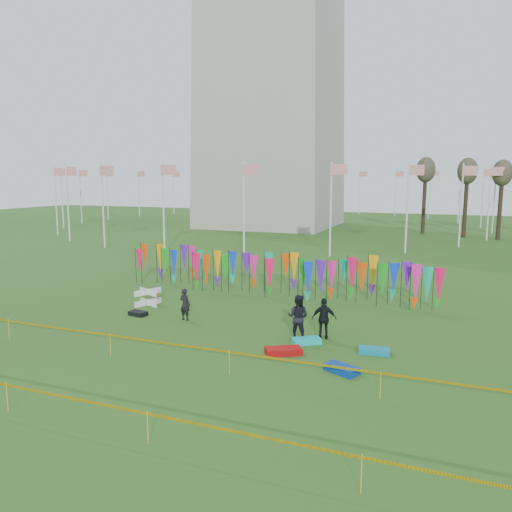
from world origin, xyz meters
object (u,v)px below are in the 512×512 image
at_px(person_left, 185,304).
at_px(kite_bag_black, 138,313).
at_px(person_mid, 298,317).
at_px(kite_bag_teal, 374,351).
at_px(person_right, 324,319).
at_px(kite_bag_blue, 342,369).
at_px(kite_bag_red, 283,351).
at_px(kite_bag_turquoise, 307,341).
at_px(box_kite, 148,297).

relative_size(person_left, kite_bag_black, 1.72).
distance_m(person_mid, kite_bag_teal, 3.39).
bearing_deg(person_right, kite_bag_blue, 101.05).
xyz_separation_m(kite_bag_blue, kite_bag_red, (-2.44, 0.96, 0.01)).
relative_size(kite_bag_red, kite_bag_teal, 1.19).
bearing_deg(kite_bag_black, kite_bag_teal, -5.86).
distance_m(kite_bag_turquoise, kite_bag_blue, 3.17).
relative_size(kite_bag_turquoise, kite_bag_black, 1.29).
bearing_deg(kite_bag_blue, person_left, 156.11).
xyz_separation_m(kite_bag_turquoise, kite_bag_teal, (2.73, -0.19, -0.00)).
distance_m(kite_bag_turquoise, kite_bag_red, 1.60).
bearing_deg(kite_bag_teal, kite_bag_blue, -108.46).
height_order(kite_bag_turquoise, kite_bag_black, kite_bag_turquoise).
height_order(kite_bag_blue, kite_bag_teal, kite_bag_blue).
distance_m(person_left, person_right, 6.77).
bearing_deg(box_kite, kite_bag_turquoise, -16.44).
height_order(kite_bag_blue, kite_bag_black, kite_bag_blue).
xyz_separation_m(box_kite, kite_bag_blue, (11.37, -5.26, -0.34)).
bearing_deg(kite_bag_blue, kite_bag_red, 158.54).
bearing_deg(kite_bag_turquoise, person_left, 169.52).
relative_size(person_left, kite_bag_teal, 1.32).
distance_m(box_kite, person_right, 10.09).
relative_size(kite_bag_red, kite_bag_black, 1.56).
height_order(box_kite, person_right, person_right).
relative_size(person_mid, kite_bag_teal, 1.65).
relative_size(person_mid, kite_bag_black, 2.15).
distance_m(box_kite, kite_bag_turquoise, 9.81).
xyz_separation_m(person_left, person_mid, (5.76, -0.74, 0.19)).
height_order(kite_bag_turquoise, kite_bag_blue, kite_bag_blue).
distance_m(person_left, kite_bag_blue, 9.02).
bearing_deg(person_left, kite_bag_teal, -179.41).
distance_m(box_kite, kite_bag_teal, 12.49).
xyz_separation_m(person_mid, kite_bag_black, (-8.30, 0.57, -0.84)).
relative_size(kite_bag_blue, kite_bag_teal, 1.00).
xyz_separation_m(person_right, kite_bag_blue, (1.47, -3.34, -0.74)).
height_order(person_right, kite_bag_turquoise, person_right).
bearing_deg(box_kite, kite_bag_blue, -24.84).
height_order(person_left, kite_bag_black, person_left).
bearing_deg(kite_bag_blue, kite_bag_black, 162.10).
bearing_deg(kite_bag_black, person_mid, -3.92).
height_order(kite_bag_turquoise, kite_bag_teal, kite_bag_turquoise).
xyz_separation_m(box_kite, person_right, (9.90, -1.92, 0.41)).
bearing_deg(kite_bag_turquoise, box_kite, 163.56).
height_order(kite_bag_black, kite_bag_teal, kite_bag_teal).
height_order(person_mid, kite_bag_red, person_mid).
xyz_separation_m(kite_bag_red, kite_bag_teal, (3.20, 1.34, -0.02)).
xyz_separation_m(person_mid, person_right, (1.00, 0.44, -0.08)).
distance_m(box_kite, person_mid, 9.22).
distance_m(kite_bag_turquoise, kite_bag_black, 8.86).
distance_m(kite_bag_blue, kite_bag_black, 11.31).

